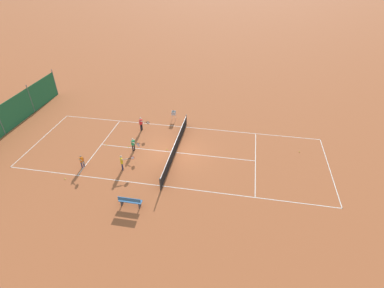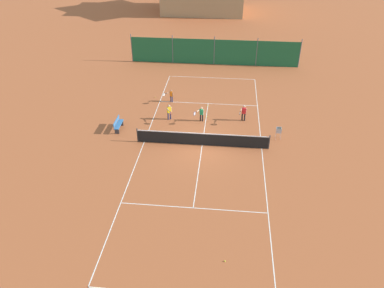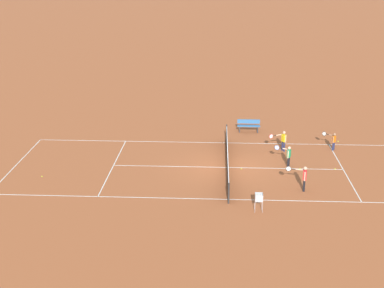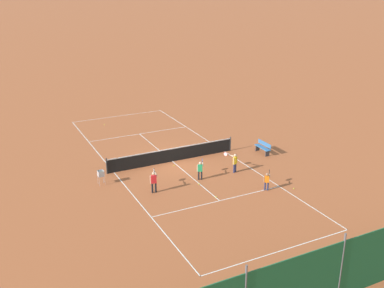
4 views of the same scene
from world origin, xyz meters
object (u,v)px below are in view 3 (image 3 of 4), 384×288
Objects in this scene: tennis_net at (227,159)px; ball_hopper at (259,198)px; player_near_baseline at (333,140)px; tennis_ball_by_net_left at (335,169)px; player_far_service at (283,139)px; tennis_ball_mid_court at (241,169)px; player_near_service at (304,177)px; tennis_ball_alley_left at (300,169)px; player_far_baseline at (288,155)px; tennis_ball_by_net_right at (42,176)px; tennis_ball_alley_right at (338,141)px; courtside_bench at (249,126)px.

tennis_net reaches higher than ball_hopper.
player_near_baseline is 3.22m from tennis_ball_by_net_left.
player_far_service is 19.02× the size of tennis_ball_mid_court.
player_near_service is 2.90m from tennis_ball_alley_left.
ball_hopper is (5.66, -2.00, -0.03)m from player_far_baseline.
player_far_baseline reaches higher than tennis_ball_by_net_right.
tennis_ball_alley_left is at bearing 174.80° from player_near_service.
player_far_baseline reaches higher than player_near_baseline.
tennis_net is at bearing -89.84° from tennis_ball_by_net_left.
player_far_service reaches higher than tennis_ball_by_net_right.
player_far_baseline is at bearing -40.75° from tennis_ball_alley_right.
tennis_ball_alley_left is 0.04× the size of courtside_bench.
player_far_baseline is 2.69m from tennis_ball_by_net_left.
player_near_baseline is at bearing 96.33° from player_far_service.
tennis_ball_alley_left is 5.62m from tennis_ball_alley_right.
ball_hopper reaches higher than tennis_ball_mid_court.
tennis_net is at bearing -56.68° from tennis_ball_alley_right.
tennis_ball_mid_court is 1.00× the size of tennis_ball_by_net_right.
player_far_baseline is 1.33× the size of ball_hopper.
tennis_ball_by_net_left is 7.05m from ball_hopper.
player_near_service is 3.69m from tennis_ball_by_net_left.
player_near_baseline is at bearing 116.15° from tennis_net.
tennis_ball_by_net_right is (1.85, -9.90, -0.47)m from tennis_net.
player_far_baseline is at bearing -97.47° from tennis_ball_by_net_left.
player_far_service is at bearing -179.72° from player_far_baseline.
tennis_ball_by_net_right is at bearing -94.26° from player_near_service.
tennis_ball_alley_right is at bearing 166.45° from tennis_ball_by_net_left.
tennis_net is 5.49m from ball_hopper.
player_near_baseline is 4.06m from tennis_ball_alley_left.
player_far_service reaches higher than tennis_ball_alley_left.
tennis_ball_by_net_left is at bearing 35.21° from courtside_bench.
courtside_bench is (-6.34, 1.49, -0.05)m from tennis_net.
player_far_service is (-2.81, 3.36, 0.23)m from tennis_net.
courtside_bench is at bearing 179.45° from ball_hopper.
tennis_ball_by_net_left is at bearing 96.71° from tennis_ball_by_net_right.
player_far_baseline is 0.79× the size of courtside_bench.
player_near_service is 19.69× the size of tennis_ball_mid_court.
tennis_ball_alley_right is (-6.50, 16.98, 0.00)m from tennis_ball_by_net_right.
tennis_ball_alley_right is 5.85m from courtside_bench.
player_near_baseline is 1.22× the size of ball_hopper.
tennis_ball_alley_right is at bearing 156.35° from player_near_baseline.
player_far_baseline reaches higher than tennis_ball_mid_court.
tennis_ball_mid_court is 1.00× the size of tennis_ball_by_net_left.
tennis_ball_mid_court and tennis_ball_alley_right have the same top height.
tennis_net is 6.12× the size of courtside_bench.
player_far_baseline is at bearing -47.43° from player_near_baseline.
tennis_ball_alley_left is 6.91m from courtside_bench.
tennis_net reaches higher than tennis_ball_alley_right.
player_near_baseline is at bearing 107.03° from tennis_ball_by_net_right.
ball_hopper reaches higher than courtside_bench.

